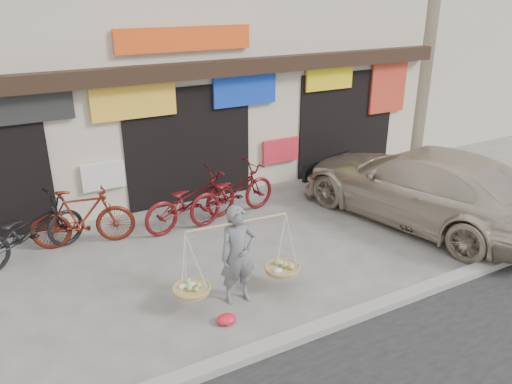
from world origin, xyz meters
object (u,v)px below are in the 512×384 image
bike_1 (83,218)px  suv (421,185)px  bike_3 (232,192)px  bike_0 (27,231)px  bike_2 (191,200)px  street_vendor (238,259)px

bike_1 → suv: 6.96m
bike_3 → bike_1: bearing=75.9°
bike_3 → suv: 4.04m
bike_0 → bike_3: size_ratio=0.99×
bike_2 → bike_3: (0.95, 0.00, 0.00)m
street_vendor → bike_3: bearing=70.8°
bike_1 → suv: bearing=-97.1°
bike_3 → suv: suv is taller
bike_3 → bike_0: bearing=77.6°
bike_0 → bike_3: bike_3 is taller
bike_1 → suv: (6.57, -2.27, 0.21)m
bike_0 → suv: 7.89m
street_vendor → bike_3: street_vendor is taller
street_vendor → bike_2: (0.38, 2.92, -0.18)m
bike_2 → bike_3: 0.95m
bike_2 → bike_3: same height
street_vendor → suv: (4.79, 0.84, 0.04)m
bike_1 → bike_2: bike_1 is taller
suv → bike_1: bearing=-32.1°
bike_1 → suv: suv is taller
bike_1 → bike_2: size_ratio=0.89×
street_vendor → bike_0: street_vendor is taller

